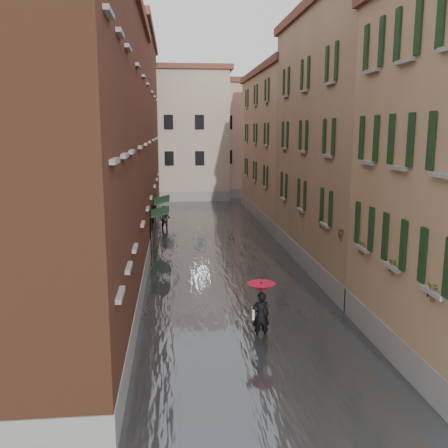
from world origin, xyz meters
TOP-DOWN VIEW (x-y plane):
  - ground at (0.00, 0.00)m, footprint 120.00×120.00m
  - floodwater at (0.00, 13.00)m, footprint 10.00×60.00m
  - building_left_near at (-7.00, -2.00)m, footprint 6.00×8.00m
  - building_left_mid at (-7.00, 9.00)m, footprint 6.00×14.00m
  - building_left_far at (-7.00, 24.00)m, footprint 6.00×16.00m
  - building_right_mid at (7.00, 9.00)m, footprint 6.00×14.00m
  - building_right_far at (7.00, 24.00)m, footprint 6.00×16.00m
  - building_end_cream at (-3.00, 38.00)m, footprint 12.00×9.00m
  - building_end_pink at (6.00, 40.00)m, footprint 10.00×9.00m
  - awning_near at (-3.49, 13.06)m, footprint 1.09×2.70m
  - awning_far at (-3.48, 18.06)m, footprint 1.09×3.25m
  - window_planters at (4.12, 0.49)m, footprint 0.59×10.75m
  - pedestrian_main at (0.34, 0.28)m, footprint 1.02×1.02m
  - pedestrian_far at (-3.30, 19.74)m, footprint 1.10×0.98m

SIDE VIEW (x-z plane):
  - ground at x=0.00m, z-range 0.00..0.00m
  - floodwater at x=0.00m, z-range 0.00..0.20m
  - pedestrian_far at x=-3.30m, z-range 0.00..1.88m
  - pedestrian_main at x=0.34m, z-range 0.24..2.30m
  - awning_near at x=-3.49m, z-range 1.06..3.86m
  - awning_far at x=-3.48m, z-range 1.07..3.87m
  - window_planters at x=4.12m, z-range 3.09..3.93m
  - building_right_far at x=7.00m, z-range 0.00..11.50m
  - building_end_pink at x=6.00m, z-range 0.00..12.00m
  - building_left_mid at x=-7.00m, z-range 0.00..12.50m
  - building_left_near at x=-7.00m, z-range 0.00..13.00m
  - building_right_mid at x=7.00m, z-range 0.00..13.00m
  - building_end_cream at x=-3.00m, z-range 0.00..13.00m
  - building_left_far at x=-7.00m, z-range 0.00..14.00m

